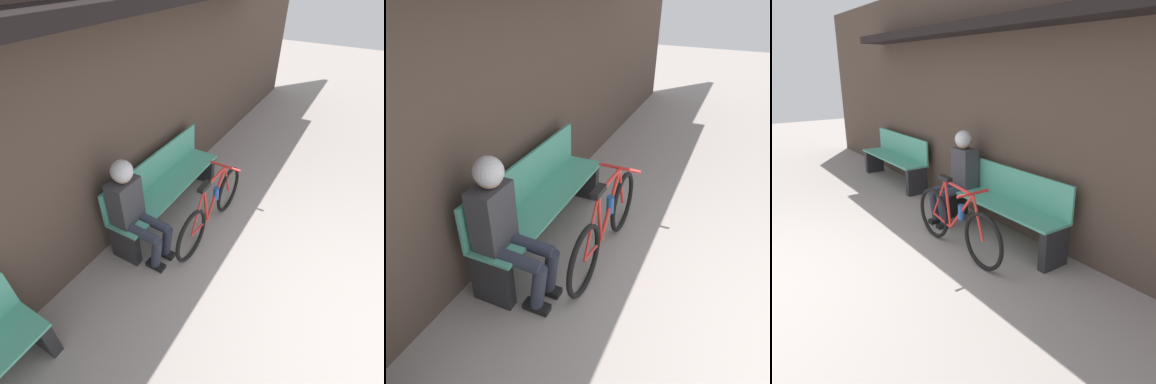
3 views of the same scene
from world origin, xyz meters
TOP-DOWN VIEW (x-y plane):
  - storefront_wall at (0.00, 2.99)m, footprint 12.00×0.56m
  - park_bench_near at (0.49, 2.68)m, footprint 1.93×0.42m
  - bicycle at (0.49, 2.00)m, footprint 1.62×0.40m
  - person_seated at (-0.26, 2.56)m, footprint 0.34×0.63m

SIDE VIEW (x-z plane):
  - bicycle at x=0.49m, z-range -0.08..0.78m
  - park_bench_near at x=0.49m, z-range -0.01..0.87m
  - person_seated at x=-0.26m, z-range 0.10..1.34m
  - storefront_wall at x=0.00m, z-range 0.06..3.26m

